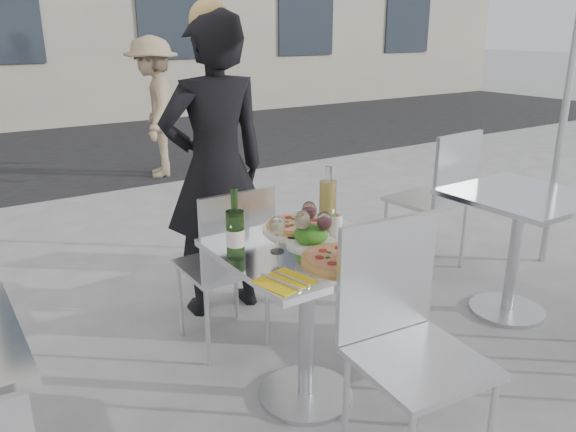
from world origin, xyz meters
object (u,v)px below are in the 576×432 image
woman_diner (216,170)px  salad_plate (311,236)px  pizza_near (340,258)px  wineglass_red_b (309,212)px  main_table (307,292)px  napkin_left (284,281)px  side_chair_rfar (440,190)px  wineglass_white_b (302,221)px  pizza_far (298,226)px  carafe (328,202)px  side_table_right (518,228)px  chair_near (404,328)px  napkin_right (378,245)px  pedestrian_b (155,108)px  wineglass_white_a (277,227)px  sugar_shaker (335,223)px  chair_far (229,257)px  wine_bottle (235,232)px  wineglass_red_a (324,222)px

woman_diner → salad_plate: woman_diner is taller
pizza_near → wineglass_red_b: 0.34m
main_table → napkin_left: 0.42m
side_chair_rfar → napkin_left: bearing=21.5°
wineglass_white_b → main_table: bearing=-81.9°
pizza_far → carafe: 0.18m
side_table_right → chair_near: chair_near is taller
chair_near → pizza_near: chair_near is taller
woman_diner → wineglass_white_b: 1.00m
chair_near → napkin_right: bearing=68.1°
pedestrian_b → napkin_right: size_ratio=7.39×
chair_near → pizza_far: (0.01, 0.72, 0.19)m
side_table_right → wineglass_red_b: bearing=174.8°
pizza_near → pedestrian_b: bearing=78.1°
salad_plate → wineglass_red_b: wineglass_red_b is taller
side_chair_rfar → carafe: size_ratio=3.45×
side_table_right → pizza_far: bearing=171.3°
side_chair_rfar → napkin_left: size_ratio=4.64×
side_table_right → napkin_right: (-1.23, -0.15, 0.21)m
pedestrian_b → wineglass_white_b: size_ratio=10.00×
wineglass_white_a → napkin_left: wineglass_white_a is taller
pedestrian_b → wineglass_white_a: 4.49m
chair_near → main_table: bearing=105.2°
main_table → salad_plate: size_ratio=3.41×
sugar_shaker → wineglass_white_a: 0.34m
salad_plate → woman_diner: bearing=87.2°
side_table_right → carafe: size_ratio=2.59×
chair_far → side_chair_rfar: size_ratio=0.90×
salad_plate → napkin_left: salad_plate is taller
chair_far → woman_diner: size_ratio=0.52×
side_table_right → salad_plate: salad_plate is taller
pedestrian_b → wine_bottle: size_ratio=5.34×
main_table → side_table_right: (1.50, 0.00, 0.00)m
salad_plate → pizza_far: bearing=71.9°
carafe → pedestrian_b: bearing=79.8°
pizza_near → sugar_shaker: bearing=55.5°
pizza_far → chair_far: bearing=117.9°
chair_near → wineglass_white_a: chair_near is taller
side_table_right → pedestrian_b: bearing=96.6°
sugar_shaker → wineglass_white_a: bearing=-174.0°
wine_bottle → wineglass_red_a: wine_bottle is taller
salad_plate → pizza_near: bearing=-93.0°
wine_bottle → wineglass_red_b: bearing=8.4°
chair_far → wineglass_white_a: (-0.05, -0.53, 0.33)m
pizza_far → wineglass_red_b: bearing=-89.8°
carafe → wineglass_red_a: size_ratio=1.84×
side_table_right → napkin_left: size_ratio=3.49×
carafe → wineglass_red_a: carafe is taller
main_table → wineglass_white_b: bearing=98.1°
pizza_near → salad_plate: (0.01, 0.22, 0.03)m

